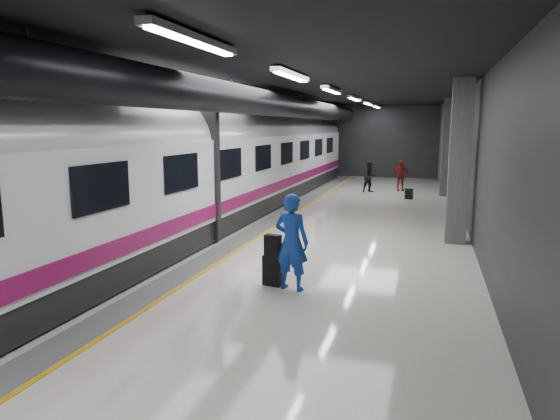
% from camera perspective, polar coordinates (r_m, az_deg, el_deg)
% --- Properties ---
extents(ground, '(40.00, 40.00, 0.00)m').
position_cam_1_polar(ground, '(13.44, -0.09, -4.30)').
color(ground, silver).
rests_on(ground, ground).
extents(platform_hall, '(10.02, 40.02, 4.51)m').
position_cam_1_polar(platform_hall, '(14.06, -0.08, 10.85)').
color(platform_hall, black).
rests_on(platform_hall, ground).
extents(train, '(3.05, 38.00, 4.05)m').
position_cam_1_polar(train, '(14.38, -12.62, 4.73)').
color(train, black).
rests_on(train, ground).
extents(traveler_main, '(0.78, 0.58, 1.94)m').
position_cam_1_polar(traveler_main, '(9.83, 1.33, -3.68)').
color(traveler_main, '#1845B5').
rests_on(traveler_main, ground).
extents(suitcase_main, '(0.43, 0.31, 0.63)m').
position_cam_1_polar(suitcase_main, '(10.26, -0.79, -6.89)').
color(suitcase_main, black).
rests_on(suitcase_main, ground).
extents(shoulder_bag, '(0.36, 0.24, 0.44)m').
position_cam_1_polar(shoulder_bag, '(10.09, -0.82, -4.05)').
color(shoulder_bag, black).
rests_on(shoulder_bag, suitcase_main).
extents(traveler_far_a, '(0.94, 0.89, 1.52)m').
position_cam_1_polar(traveler_far_a, '(25.02, 10.23, 3.75)').
color(traveler_far_a, black).
rests_on(traveler_far_a, ground).
extents(traveler_far_b, '(0.98, 0.59, 1.56)m').
position_cam_1_polar(traveler_far_b, '(25.87, 13.60, 3.87)').
color(traveler_far_b, maroon).
rests_on(traveler_far_b, ground).
extents(suitcase_far, '(0.36, 0.28, 0.47)m').
position_cam_1_polar(suitcase_far, '(23.08, 14.52, 1.80)').
color(suitcase_far, black).
rests_on(suitcase_far, ground).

